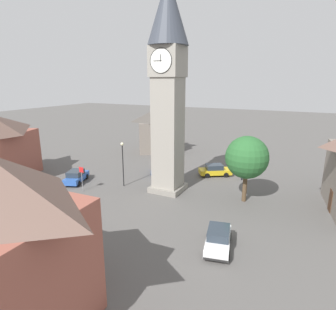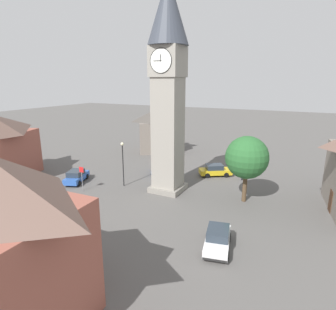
# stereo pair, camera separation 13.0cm
# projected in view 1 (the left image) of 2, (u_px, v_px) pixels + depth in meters

# --- Properties ---
(ground_plane) EXTENTS (200.00, 200.00, 0.00)m
(ground_plane) POSITION_uv_depth(u_px,v_px,m) (168.00, 190.00, 32.10)
(ground_plane) COLOR #565451
(clock_tower) EXTENTS (4.17, 4.17, 22.16)m
(clock_tower) POSITION_uv_depth(u_px,v_px,m) (168.00, 71.00, 28.82)
(clock_tower) COLOR gray
(clock_tower) RESTS_ON ground
(car_blue_kerb) EXTENTS (3.04, 4.46, 1.53)m
(car_blue_kerb) POSITION_uv_depth(u_px,v_px,m) (76.00, 176.00, 34.41)
(car_blue_kerb) COLOR #2D5BB7
(car_blue_kerb) RESTS_ON ground
(car_silver_kerb) EXTENTS (2.50, 4.39, 1.53)m
(car_silver_kerb) POSITION_uv_depth(u_px,v_px,m) (218.00, 239.00, 20.80)
(car_silver_kerb) COLOR white
(car_silver_kerb) RESTS_ON ground
(car_red_corner) EXTENTS (2.98, 4.46, 1.53)m
(car_red_corner) POSITION_uv_depth(u_px,v_px,m) (160.00, 167.00, 37.97)
(car_red_corner) COLOR #2D5BB7
(car_red_corner) RESTS_ON ground
(car_white_side) EXTENTS (4.39, 3.62, 1.53)m
(car_white_side) POSITION_uv_depth(u_px,v_px,m) (215.00, 170.00, 36.84)
(car_white_side) COLOR gold
(car_white_side) RESTS_ON ground
(pedestrian) EXTENTS (0.28, 0.55, 1.69)m
(pedestrian) POSITION_uv_depth(u_px,v_px,m) (242.00, 172.00, 35.18)
(pedestrian) COLOR black
(pedestrian) RESTS_ON ground
(tree) EXTENTS (4.29, 4.29, 6.81)m
(tree) POSITION_uv_depth(u_px,v_px,m) (247.00, 158.00, 28.07)
(tree) COLOR brown
(tree) RESTS_ON ground
(building_hall_far) EXTENTS (8.26, 7.91, 7.52)m
(building_hall_far) POSITION_uv_depth(u_px,v_px,m) (157.00, 130.00, 48.89)
(building_hall_far) COLOR slate
(building_hall_far) RESTS_ON ground
(lamp_post) EXTENTS (0.36, 0.36, 5.25)m
(lamp_post) POSITION_uv_depth(u_px,v_px,m) (123.00, 157.00, 32.54)
(lamp_post) COLOR black
(lamp_post) RESTS_ON ground
(road_sign) EXTENTS (0.60, 0.07, 2.80)m
(road_sign) POSITION_uv_depth(u_px,v_px,m) (82.00, 175.00, 31.38)
(road_sign) COLOR gray
(road_sign) RESTS_ON ground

